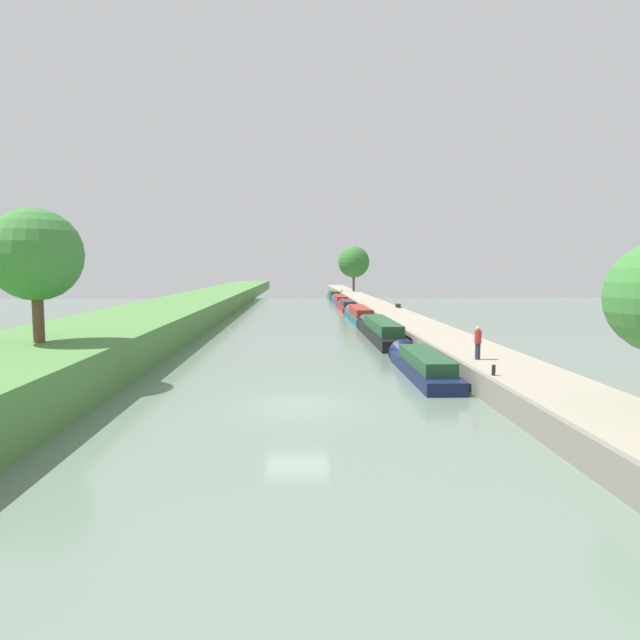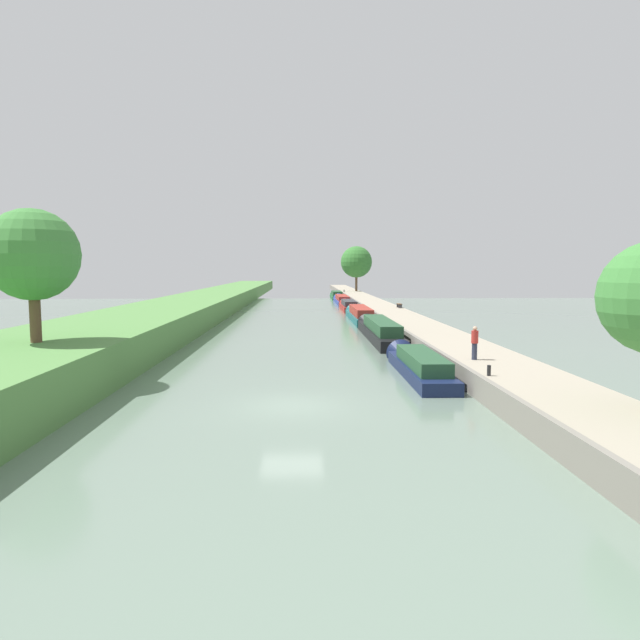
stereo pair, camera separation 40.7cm
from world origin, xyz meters
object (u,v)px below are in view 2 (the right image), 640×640
object	(u,v)px
narrowboat_teal	(359,315)
narrowboat_red	(348,306)
person_walking	(475,342)
narrowboat_blue	(342,300)
mooring_bollard_far	(344,291)
mooring_bollard_near	(489,370)
narrowboat_green	(336,296)
park_bench	(399,305)
narrowboat_black	(379,330)
narrowboat_navy	(417,364)

from	to	relation	value
narrowboat_teal	narrowboat_red	size ratio (longest dim) A/B	1.27
narrowboat_red	person_walking	xyz separation A→B (m)	(2.49, -46.41, 1.33)
person_walking	narrowboat_teal	bearing A→B (deg)	94.50
narrowboat_blue	mooring_bollard_far	world-z (taller)	mooring_bollard_far
person_walking	mooring_bollard_near	world-z (taller)	person_walking
narrowboat_red	narrowboat_green	distance (m)	27.68
mooring_bollard_far	park_bench	world-z (taller)	park_bench
narrowboat_red	mooring_bollard_near	distance (m)	50.55
narrowboat_blue	mooring_bollard_far	distance (m)	18.38
narrowboat_teal	narrowboat_green	distance (m)	42.49
narrowboat_green	park_bench	world-z (taller)	park_bench
narrowboat_green	person_walking	distance (m)	74.15
narrowboat_red	narrowboat_teal	bearing A→B (deg)	-90.00
person_walking	mooring_bollard_near	bearing A→B (deg)	-99.07
narrowboat_teal	narrowboat_blue	xyz separation A→B (m)	(0.10, 28.87, -0.08)
narrowboat_teal	person_walking	bearing A→B (deg)	-85.50
mooring_bollard_near	narrowboat_black	bearing A→B (deg)	95.13
narrowboat_black	narrowboat_teal	world-z (taller)	narrowboat_black
narrowboat_navy	narrowboat_teal	bearing A→B (deg)	89.99
mooring_bollard_near	mooring_bollard_far	size ratio (longest dim) A/B	1.00
narrowboat_red	narrowboat_navy	bearing A→B (deg)	-90.01
person_walking	park_bench	world-z (taller)	person_walking
narrowboat_navy	mooring_bollard_far	size ratio (longest dim) A/B	23.29
narrowboat_red	narrowboat_green	size ratio (longest dim) A/B	1.03
narrowboat_green	mooring_bollard_near	size ratio (longest dim) A/B	24.77
narrowboat_navy	person_walking	size ratio (longest dim) A/B	6.31
narrowboat_navy	narrowboat_red	size ratio (longest dim) A/B	0.91
park_bench	narrowboat_blue	bearing A→B (deg)	101.56
narrowboat_black	mooring_bollard_far	bearing A→B (deg)	88.31
narrowboat_blue	narrowboat_green	world-z (taller)	narrowboat_green
narrowboat_teal	mooring_bollard_far	xyz separation A→B (m)	(1.83, 47.15, 0.61)
narrowboat_black	mooring_bollard_far	xyz separation A→B (m)	(1.84, 62.39, 0.57)
narrowboat_blue	mooring_bollard_far	bearing A→B (deg)	84.58
narrowboat_green	narrowboat_blue	bearing A→B (deg)	-89.89
narrowboat_navy	mooring_bollard_far	distance (m)	77.22
narrowboat_teal	park_bench	xyz separation A→B (m)	(5.05, 4.63, 0.73)
narrowboat_black	person_walking	xyz separation A→B (m)	(2.49, -16.36, 1.22)
narrowboat_teal	narrowboat_blue	size ratio (longest dim) A/B	0.98
narrowboat_black	person_walking	bearing A→B (deg)	-81.34
narrowboat_green	park_bench	xyz separation A→B (m)	(4.98, -37.87, 0.79)
mooring_bollard_near	mooring_bollard_far	xyz separation A→B (m)	(0.00, 82.86, 0.00)
narrowboat_blue	park_bench	size ratio (longest dim) A/B	10.03
narrowboat_teal	narrowboat_blue	distance (m)	28.87
narrowboat_red	park_bench	xyz separation A→B (m)	(5.05, -10.18, 0.80)
narrowboat_blue	person_walking	world-z (taller)	person_walking
mooring_bollard_near	park_bench	xyz separation A→B (m)	(3.22, 40.33, 0.12)
mooring_bollard_near	park_bench	distance (m)	40.46
narrowboat_navy	narrowboat_green	bearing A→B (deg)	89.94
narrowboat_black	narrowboat_blue	distance (m)	44.11
mooring_bollard_near	narrowboat_teal	bearing A→B (deg)	92.94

